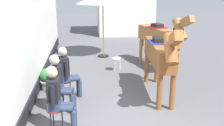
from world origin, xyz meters
TOP-DOWN VIEW (x-y plane):
  - ground_plane at (0.00, 3.00)m, footprint 40.00×40.00m
  - pub_facade_wall at (-2.55, 1.50)m, footprint 0.34×14.00m
  - distant_cottage at (1.40, 11.25)m, footprint 3.40×2.60m
  - seated_visitor_near at (-1.63, -0.08)m, footprint 0.61×0.49m
  - seated_visitor_middle at (-1.67, 0.81)m, footprint 0.61×0.48m
  - seated_visitor_far at (-1.54, 1.63)m, footprint 0.61×0.48m
  - saddled_horse_near at (0.89, 1.51)m, footprint 0.58×3.00m
  - saddled_horse_far at (1.60, 4.04)m, footprint 1.16×2.90m
  - flower_planter_farthest at (-2.14, 2.26)m, footprint 0.43×0.43m
  - spare_stool_white at (0.02, 3.84)m, footprint 0.32×0.32m

SIDE VIEW (x-z plane):
  - ground_plane at x=0.00m, z-range 0.00..0.00m
  - flower_planter_farthest at x=-2.14m, z-range 0.01..0.65m
  - spare_stool_white at x=0.02m, z-range 0.17..0.63m
  - seated_visitor_near at x=-1.63m, z-range 0.08..1.47m
  - seated_visitor_middle at x=-1.67m, z-range 0.08..1.47m
  - seated_visitor_far at x=-1.54m, z-range 0.08..1.47m
  - saddled_horse_near at x=0.89m, z-range 0.13..2.19m
  - saddled_horse_far at x=1.60m, z-range 0.13..2.19m
  - pub_facade_wall at x=-2.55m, z-range -0.16..3.24m
  - distant_cottage at x=1.40m, z-range 0.05..3.55m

